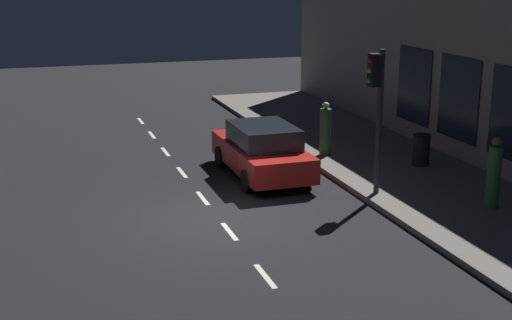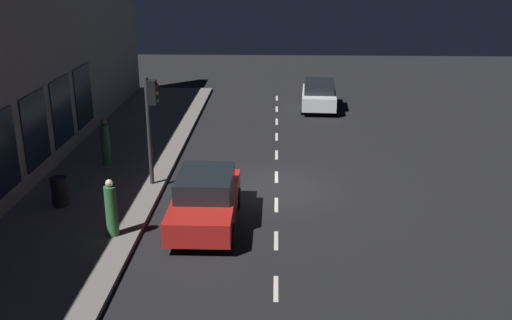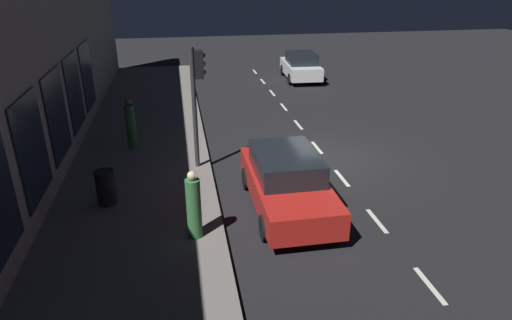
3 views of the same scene
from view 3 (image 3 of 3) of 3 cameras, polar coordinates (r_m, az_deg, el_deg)
ground_plane at (r=15.56m, az=8.94°, el=0.23°), size 60.00×60.00×0.00m
sidewalk at (r=14.80m, az=-14.61°, el=-1.22°), size 4.50×32.00×0.15m
building_facade at (r=14.27m, az=-26.39°, el=10.31°), size 0.65×32.00×6.83m
lane_centre_line at (r=16.43m, az=7.84°, el=1.60°), size 0.12×27.20×0.01m
traffic_light at (r=13.69m, az=-7.61°, el=9.27°), size 0.49×0.32×3.82m
parked_car_0 at (r=11.97m, az=3.97°, el=-2.76°), size 1.98×4.45×1.58m
parked_car_1 at (r=26.44m, az=5.78°, el=11.91°), size 2.04×3.97×1.58m
pedestrian_0 at (r=16.18m, az=-15.79°, el=4.35°), size 0.48×0.48×1.82m
pedestrian_1 at (r=10.51m, az=-8.00°, el=-6.00°), size 0.46×0.46×1.72m
trash_bin at (r=12.66m, az=-18.75°, el=-3.34°), size 0.54×0.54×0.96m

